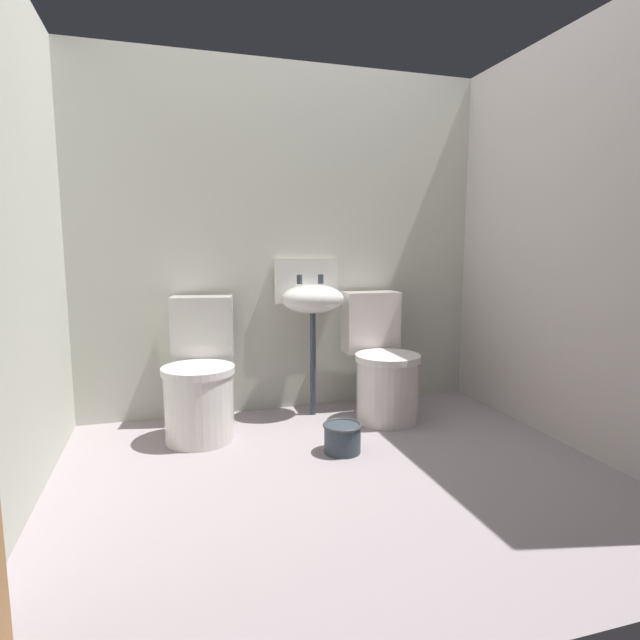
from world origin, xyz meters
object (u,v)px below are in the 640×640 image
object	(u,v)px
toilet_right	(382,367)
toilet_left	(200,380)
sink	(312,298)
bucket	(342,437)

from	to	relation	value
toilet_right	toilet_left	bearing A→B (deg)	1.05
toilet_right	sink	xyz separation A→B (m)	(-0.41, 0.19, 0.43)
sink	bucket	size ratio (longest dim) A/B	4.76
sink	bucket	distance (m)	0.95
toilet_left	toilet_right	distance (m)	1.12
toilet_left	sink	distance (m)	0.86
bucket	toilet_right	bearing A→B (deg)	48.24
sink	toilet_right	bearing A→B (deg)	-24.70
toilet_left	bucket	size ratio (longest dim) A/B	3.75
toilet_right	bucket	bearing A→B (deg)	49.31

